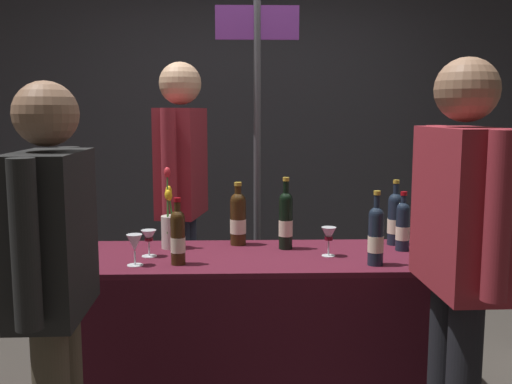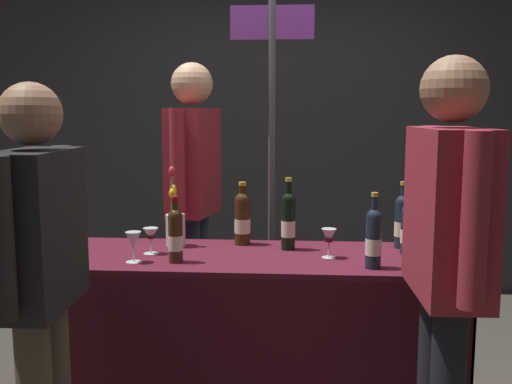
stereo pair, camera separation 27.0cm
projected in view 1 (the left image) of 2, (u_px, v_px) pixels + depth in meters
back_partition at (248, 136)px, 4.69m from camera, size 7.24×0.12×2.49m
tasting_table at (256, 305)px, 2.78m from camera, size 1.87×0.63×0.77m
featured_wine_bottle at (395, 218)px, 2.94m from camera, size 0.08×0.08×0.33m
display_bottle_0 at (286, 219)px, 2.85m from camera, size 0.07×0.07×0.35m
display_bottle_1 at (178, 236)px, 2.56m from camera, size 0.07×0.07×0.30m
display_bottle_2 at (238, 218)px, 2.94m from camera, size 0.08×0.08×0.32m
display_bottle_3 at (376, 235)px, 2.55m from camera, size 0.07×0.07×0.33m
display_bottle_4 at (403, 225)px, 2.82m from camera, size 0.07×0.07×0.29m
wine_glass_near_vendor at (135, 244)px, 2.54m from camera, size 0.07×0.07×0.14m
wine_glass_mid at (329, 235)px, 2.71m from camera, size 0.07×0.07×0.14m
wine_glass_near_taster at (149, 237)px, 2.70m from camera, size 0.07×0.07×0.13m
flower_vase at (171, 226)px, 2.87m from camera, size 0.10×0.10×0.40m
vendor_presenter at (182, 185)px, 3.29m from camera, size 0.28×0.54×1.72m
taster_foreground_right at (460, 241)px, 2.08m from camera, size 0.22×0.64×1.63m
taster_foreground_left at (53, 270)px, 1.94m from camera, size 0.22×0.59×1.54m
booth_signpost at (257, 134)px, 3.54m from camera, size 0.50×0.04×2.10m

